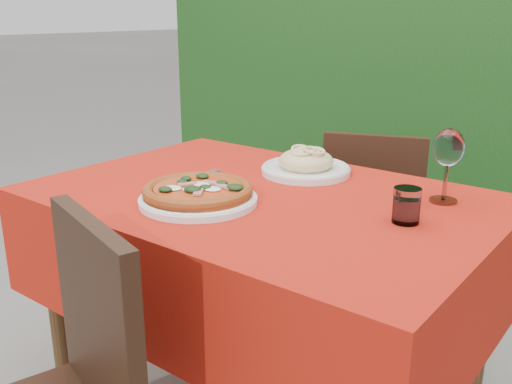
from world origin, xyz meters
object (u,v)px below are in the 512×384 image
Objects in this scene: pasta_plate at (306,165)px; pizza_plate at (198,194)px; wine_glass at (448,151)px; water_glass at (406,207)px; chair_far at (373,219)px; fork at (191,178)px.

pizza_plate is at bearing -98.85° from pasta_plate.
pizza_plate is at bearing -141.03° from wine_glass.
water_glass is at bearing -26.98° from pasta_plate.
chair_far is 3.90× the size of fork.
water_glass is (0.43, -0.22, 0.01)m from pasta_plate.
wine_glass is at bearing 38.97° from pizza_plate.
pasta_plate reaches higher than fork.
wine_glass is (0.44, -0.01, 0.11)m from pasta_plate.
water_glass is at bearing 22.23° from pizza_plate.
chair_far is 0.76m from wine_glass.
wine_glass is at bearing 111.65° from chair_far.
pasta_plate is 0.46m from wine_glass.
chair_far is 0.55m from pasta_plate.
water_glass is at bearing -94.10° from wine_glass.
wine_glass reaches higher than water_glass.
pizza_plate is 1.67× the size of fork.
water_glass is (0.41, -0.68, 0.32)m from chair_far.
pasta_plate is at bearing 178.92° from wine_glass.
fork is at bearing -159.56° from wine_glass.
pizza_plate is (-0.08, -0.88, 0.31)m from chair_far.
pasta_plate is at bearing 48.63° from fork.
pasta_plate reaches higher than pizza_plate.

